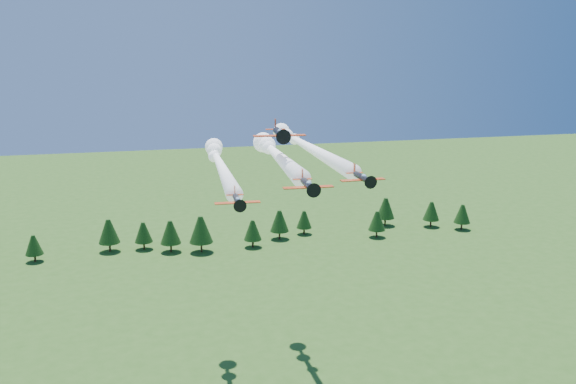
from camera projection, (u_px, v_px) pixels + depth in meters
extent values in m
cylinder|color=black|center=(308.00, 184.00, 83.05)|extent=(1.11, 4.86, 0.89)
cone|color=black|center=(313.00, 189.00, 80.36)|extent=(0.93, 0.84, 0.89)
cone|color=black|center=(314.00, 190.00, 79.85)|extent=(0.41, 0.42, 0.39)
cylinder|color=black|center=(314.00, 190.00, 79.71)|extent=(1.88, 0.12, 1.88)
cube|color=#D44417|center=(308.00, 187.00, 82.78)|extent=(6.66, 1.51, 0.11)
cube|color=#D44417|center=(302.00, 179.00, 86.07)|extent=(2.62, 0.88, 0.06)
cube|color=#D44417|center=(302.00, 174.00, 85.99)|extent=(0.12, 0.85, 1.30)
ellipsoid|color=#87B0D1|center=(309.00, 183.00, 82.20)|extent=(0.69, 1.10, 0.56)
sphere|color=white|center=(270.00, 148.00, 111.29)|extent=(2.30, 2.30, 2.30)
sphere|color=white|center=(267.00, 145.00, 114.80)|extent=(3.00, 3.00, 3.00)
sphere|color=white|center=(263.00, 141.00, 118.31)|extent=(3.70, 3.70, 3.70)
cylinder|color=black|center=(237.00, 200.00, 90.48)|extent=(1.09, 4.73, 0.87)
cone|color=black|center=(240.00, 205.00, 87.86)|extent=(0.91, 0.82, 0.87)
cone|color=black|center=(240.00, 206.00, 87.36)|extent=(0.40, 0.41, 0.38)
cylinder|color=black|center=(240.00, 206.00, 87.22)|extent=(1.83, 0.12, 1.83)
cube|color=#D44417|center=(238.00, 203.00, 90.21)|extent=(6.48, 1.48, 0.10)
cube|color=#D44417|center=(235.00, 195.00, 93.42)|extent=(2.55, 0.86, 0.06)
cube|color=#D44417|center=(235.00, 190.00, 93.34)|extent=(0.12, 0.83, 1.26)
ellipsoid|color=#87B0D1|center=(238.00, 199.00, 89.65)|extent=(0.68, 1.07, 0.54)
sphere|color=white|center=(216.00, 155.00, 125.57)|extent=(2.30, 2.30, 2.30)
sphere|color=white|center=(214.00, 151.00, 130.06)|extent=(3.00, 3.00, 3.00)
sphere|color=white|center=(212.00, 148.00, 134.56)|extent=(3.70, 3.70, 3.70)
cylinder|color=black|center=(362.00, 177.00, 95.00)|extent=(0.96, 4.94, 0.91)
cone|color=black|center=(369.00, 181.00, 92.28)|extent=(0.92, 0.83, 0.91)
cone|color=black|center=(370.00, 182.00, 91.76)|extent=(0.41, 0.42, 0.40)
cylinder|color=black|center=(371.00, 182.00, 91.62)|extent=(1.92, 0.06, 1.92)
cube|color=#D44417|center=(363.00, 180.00, 94.72)|extent=(6.78, 1.30, 0.11)
cube|color=#D44417|center=(354.00, 173.00, 98.05)|extent=(2.66, 0.80, 0.06)
cube|color=#D44417|center=(354.00, 168.00, 97.96)|extent=(0.09, 0.87, 1.33)
ellipsoid|color=#87B0D1|center=(364.00, 176.00, 94.14)|extent=(0.67, 1.10, 0.57)
sphere|color=white|center=(293.00, 138.00, 132.76)|extent=(2.30, 2.30, 2.30)
sphere|color=white|center=(287.00, 135.00, 137.61)|extent=(3.00, 3.00, 3.00)
sphere|color=white|center=(282.00, 132.00, 142.46)|extent=(3.70, 3.70, 3.70)
cylinder|color=black|center=(279.00, 133.00, 97.26)|extent=(1.49, 5.87, 1.08)
cone|color=black|center=(283.00, 136.00, 94.01)|extent=(1.14, 1.04, 1.08)
cone|color=black|center=(283.00, 137.00, 93.39)|extent=(0.51, 0.52, 0.47)
cylinder|color=black|center=(284.00, 137.00, 93.21)|extent=(2.26, 0.21, 2.26)
cube|color=#D44417|center=(280.00, 136.00, 96.93)|extent=(8.05, 2.02, 0.13)
cube|color=#D44417|center=(275.00, 129.00, 100.92)|extent=(3.18, 1.14, 0.08)
cube|color=#D44417|center=(275.00, 124.00, 100.82)|extent=(0.17, 1.03, 1.56)
ellipsoid|color=#87B0D1|center=(280.00, 131.00, 96.23)|extent=(0.87, 1.34, 0.67)
cylinder|color=#382314|center=(110.00, 247.00, 198.98)|extent=(0.60, 0.60, 2.88)
cone|color=black|center=(109.00, 231.00, 197.79)|extent=(6.59, 6.59, 7.42)
cylinder|color=#382314|center=(171.00, 247.00, 198.70)|extent=(0.60, 0.60, 2.79)
cone|color=black|center=(170.00, 232.00, 197.55)|extent=(6.37, 6.37, 7.16)
cylinder|color=#382314|center=(385.00, 222.00, 226.92)|extent=(0.60, 0.60, 2.80)
cone|color=black|center=(386.00, 208.00, 225.77)|extent=(6.40, 6.40, 7.20)
cylinder|color=#382314|center=(144.00, 246.00, 201.12)|extent=(0.60, 0.60, 2.45)
cone|color=black|center=(143.00, 232.00, 200.11)|extent=(5.61, 5.61, 6.31)
cylinder|color=#382314|center=(253.00, 243.00, 203.29)|extent=(0.60, 0.60, 2.47)
cone|color=black|center=(253.00, 230.00, 202.28)|extent=(5.64, 5.64, 6.34)
cylinder|color=#382314|center=(280.00, 235.00, 211.61)|extent=(0.60, 0.60, 2.72)
cone|color=black|center=(279.00, 221.00, 210.49)|extent=(6.21, 6.21, 6.99)
cylinder|color=#382314|center=(431.00, 223.00, 225.60)|extent=(0.60, 0.60, 2.51)
cone|color=black|center=(431.00, 211.00, 224.57)|extent=(5.74, 5.74, 6.46)
cylinder|color=#382314|center=(35.00, 258.00, 189.92)|extent=(0.60, 0.60, 2.28)
cone|color=black|center=(34.00, 245.00, 188.98)|extent=(5.20, 5.20, 5.85)
cylinder|color=#382314|center=(377.00, 233.00, 213.62)|extent=(0.60, 0.60, 2.48)
cone|color=black|center=(377.00, 221.00, 212.60)|extent=(5.66, 5.66, 6.37)
cylinder|color=#382314|center=(304.00, 231.00, 216.94)|extent=(0.60, 0.60, 2.26)
cone|color=black|center=(304.00, 219.00, 216.01)|extent=(5.16, 5.16, 5.81)
cylinder|color=#382314|center=(201.00, 247.00, 198.45)|extent=(0.60, 0.60, 3.19)
cone|color=black|center=(201.00, 229.00, 197.13)|extent=(7.30, 7.30, 8.21)
cylinder|color=#382314|center=(462.00, 226.00, 222.21)|extent=(0.60, 0.60, 2.48)
cone|color=black|center=(462.00, 214.00, 221.19)|extent=(5.68, 5.68, 6.38)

